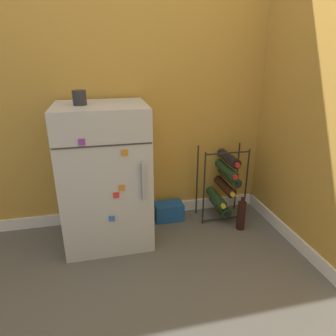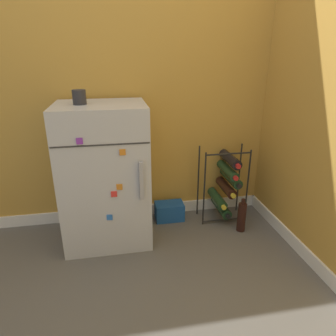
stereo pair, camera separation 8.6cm
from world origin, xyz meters
The scene contains 7 objects.
ground_plane centered at (0.00, 0.00, 0.00)m, with size 14.00×14.00×0.00m, color #56544F.
wall_back centered at (0.00, 0.63, 1.24)m, with size 6.98×0.07×2.50m.
mini_fridge centered at (-0.25, 0.33, 0.48)m, with size 0.57×0.50×0.95m.
wine_rack centered at (0.66, 0.44, 0.29)m, with size 0.35×0.32×0.58m.
soda_box centered at (0.22, 0.49, 0.07)m, with size 0.22×0.14×0.14m.
fridge_top_cup centered at (-0.36, 0.32, 0.99)m, with size 0.08×0.08×0.09m.
loose_bottle_floor centered at (0.72, 0.23, 0.11)m, with size 0.06×0.06×0.26m.
Camera 2 is at (-0.17, -1.57, 1.24)m, focal length 32.00 mm.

